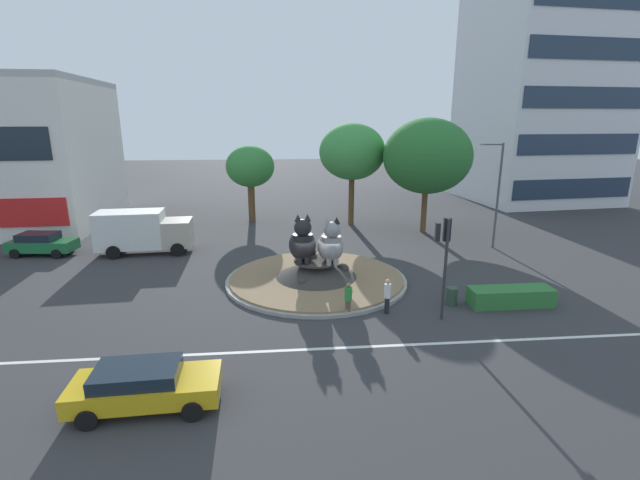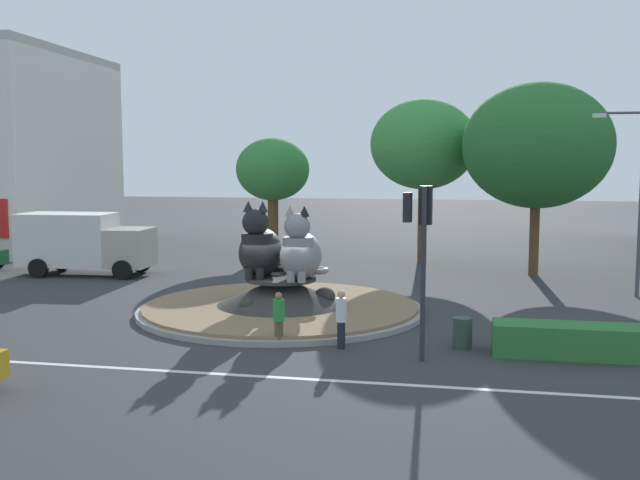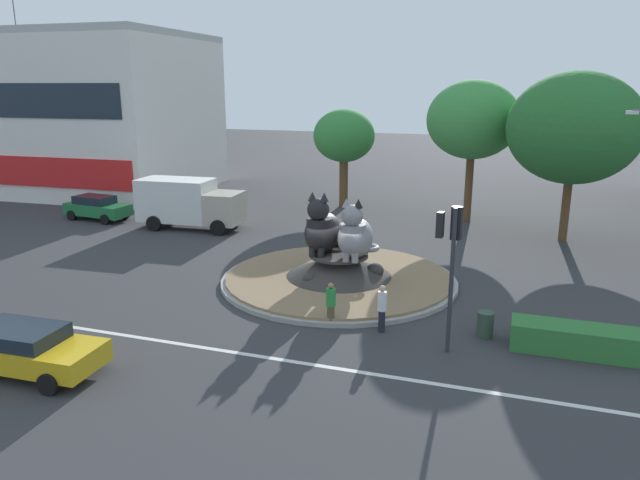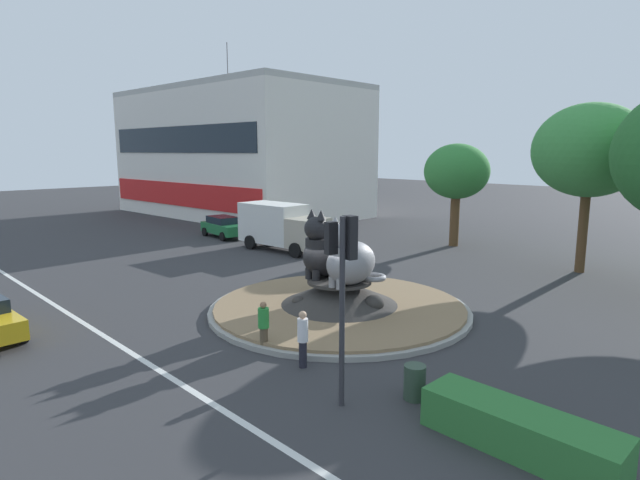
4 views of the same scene
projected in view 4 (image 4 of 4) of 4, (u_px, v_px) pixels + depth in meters
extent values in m
plane|color=#333335|center=(339.00, 311.00, 20.47)|extent=(160.00, 160.00, 0.00)
cube|color=silver|center=(155.00, 368.00, 15.08)|extent=(112.00, 0.20, 0.01)
cylinder|color=gray|center=(339.00, 309.00, 20.46)|extent=(10.25, 10.25, 0.18)
cylinder|color=#846B4C|center=(339.00, 305.00, 20.43)|extent=(9.84, 9.84, 0.11)
cone|color=#33302D|center=(339.00, 292.00, 20.34)|extent=(4.60, 4.60, 0.99)
cylinder|color=#33302D|center=(339.00, 281.00, 20.27)|extent=(2.53, 2.53, 0.12)
ellipsoid|color=#33302D|center=(374.00, 303.00, 19.49)|extent=(0.77, 0.78, 0.61)
ellipsoid|color=#33302D|center=(347.00, 288.00, 21.88)|extent=(0.63, 0.52, 0.50)
ellipsoid|color=#33302D|center=(299.00, 301.00, 20.03)|extent=(0.53, 0.48, 0.42)
ellipsoid|color=black|center=(328.00, 255.00, 20.75)|extent=(1.52, 2.39, 1.73)
cylinder|color=black|center=(319.00, 252.00, 20.39)|extent=(1.13, 1.13, 1.08)
sphere|color=black|center=(316.00, 228.00, 20.11)|extent=(0.95, 0.95, 0.95)
torus|color=black|center=(351.00, 269.00, 21.27)|extent=(1.28, 1.28, 0.22)
cone|color=black|center=(321.00, 215.00, 19.83)|extent=(0.39, 0.39, 0.39)
cone|color=black|center=(312.00, 214.00, 20.20)|extent=(0.39, 0.39, 0.39)
cylinder|color=black|center=(316.00, 275.00, 20.13)|extent=(0.30, 0.30, 0.43)
cylinder|color=black|center=(309.00, 273.00, 20.40)|extent=(0.30, 0.30, 0.43)
ellipsoid|color=gray|center=(351.00, 263.00, 19.45)|extent=(1.50, 2.30, 1.65)
cylinder|color=gray|center=(343.00, 260.00, 19.10)|extent=(1.10, 1.10, 1.03)
sphere|color=gray|center=(340.00, 236.00, 18.83)|extent=(0.91, 0.91, 0.91)
torus|color=gray|center=(374.00, 277.00, 19.96)|extent=(1.09, 1.09, 0.21)
cone|color=black|center=(346.00, 223.00, 18.56)|extent=(0.38, 0.38, 0.37)
cone|color=gray|center=(335.00, 221.00, 18.91)|extent=(0.38, 0.38, 0.37)
cylinder|color=gray|center=(340.00, 284.00, 18.84)|extent=(0.29, 0.29, 0.41)
cylinder|color=gray|center=(333.00, 282.00, 19.10)|extent=(0.29, 0.29, 0.41)
cylinder|color=#2D2D33|center=(342.00, 314.00, 12.47)|extent=(0.14, 0.14, 4.75)
cube|color=black|center=(350.00, 238.00, 12.28)|extent=(0.35, 0.28, 1.05)
sphere|color=#360606|center=(353.00, 224.00, 12.27)|extent=(0.18, 0.18, 0.18)
sphere|color=#392706|center=(352.00, 237.00, 12.33)|extent=(0.18, 0.18, 0.18)
sphere|color=green|center=(352.00, 250.00, 12.38)|extent=(0.18, 0.18, 0.18)
cube|color=black|center=(331.00, 238.00, 12.52)|extent=(0.24, 0.31, 0.80)
cube|color=silver|center=(239.00, 155.00, 51.56)|extent=(24.64, 14.87, 11.73)
cube|color=red|center=(180.00, 194.00, 47.13)|extent=(23.10, 1.09, 2.11)
cube|color=#19232D|center=(177.00, 140.00, 46.31)|extent=(22.14, 1.01, 2.35)
cube|color=#B2B2AD|center=(238.00, 92.00, 50.51)|extent=(24.64, 14.87, 0.50)
cylinder|color=#4C4C51|center=(228.00, 69.00, 56.15)|extent=(0.10, 0.10, 5.62)
cube|color=#2D7033|center=(519.00, 430.00, 10.87)|extent=(4.13, 1.20, 0.90)
cylinder|color=brown|center=(454.00, 222.00, 34.26)|extent=(0.60, 0.60, 3.26)
ellipsoid|color=#337F38|center=(457.00, 171.00, 33.69)|extent=(4.23, 4.23, 3.59)
cylinder|color=brown|center=(582.00, 234.00, 26.71)|extent=(0.48, 0.48, 4.07)
ellipsoid|color=#3D8E42|center=(590.00, 150.00, 25.99)|extent=(5.56, 5.56, 4.73)
cylinder|color=brown|center=(264.00, 339.00, 16.42)|extent=(0.26, 0.26, 0.74)
cylinder|color=#288C38|center=(264.00, 318.00, 16.30)|extent=(0.35, 0.35, 0.64)
sphere|color=#936B4C|center=(263.00, 305.00, 16.23)|extent=(0.21, 0.21, 0.21)
cylinder|color=black|center=(303.00, 354.00, 15.08)|extent=(0.24, 0.24, 0.79)
cylinder|color=silver|center=(303.00, 330.00, 14.95)|extent=(0.31, 0.31, 0.69)
sphere|color=tan|center=(303.00, 315.00, 14.88)|extent=(0.23, 0.23, 0.23)
cube|color=#1E6B38|center=(224.00, 228.00, 37.78)|extent=(4.40, 2.17, 0.71)
cube|color=#19232D|center=(222.00, 220.00, 37.84)|extent=(2.53, 1.76, 0.50)
cylinder|color=black|center=(244.00, 234.00, 37.28)|extent=(0.66, 0.29, 0.64)
cylinder|color=black|center=(223.00, 237.00, 36.24)|extent=(0.66, 0.29, 0.64)
cylinder|color=black|center=(226.00, 230.00, 39.45)|extent=(0.66, 0.29, 0.64)
cylinder|color=black|center=(205.00, 232.00, 38.41)|extent=(0.66, 0.29, 0.64)
cylinder|color=black|center=(22.00, 334.00, 16.97)|extent=(0.65, 0.25, 0.64)
cube|color=#B7AD99|center=(308.00, 233.00, 31.30)|extent=(2.00, 2.41, 1.80)
cube|color=silver|center=(273.00, 223.00, 33.28)|extent=(4.48, 2.57, 2.49)
cylinder|color=black|center=(322.00, 245.00, 32.25)|extent=(0.92, 0.36, 0.90)
cylinder|color=black|center=(296.00, 250.00, 30.57)|extent=(0.92, 0.36, 0.90)
cylinder|color=black|center=(277.00, 238.00, 34.95)|extent=(0.92, 0.36, 0.90)
cylinder|color=black|center=(251.00, 242.00, 33.27)|extent=(0.92, 0.36, 0.90)
cylinder|color=#2D4233|center=(415.00, 382.00, 13.14)|extent=(0.56, 0.56, 0.90)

